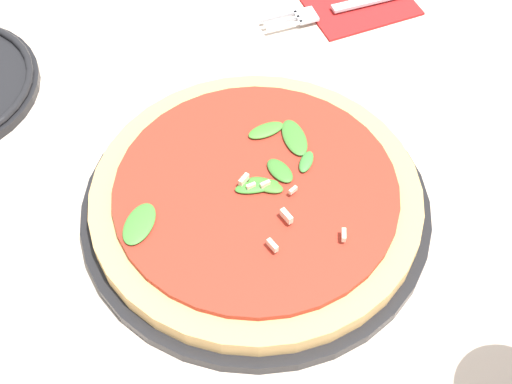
# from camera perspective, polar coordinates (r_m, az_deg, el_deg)

# --- Properties ---
(ground_plane) EXTENTS (6.00, 6.00, 0.00)m
(ground_plane) POSITION_cam_1_polar(r_m,az_deg,el_deg) (0.67, 1.84, -0.33)
(ground_plane) COLOR beige
(pizza_arugula_main) EXTENTS (0.32, 0.32, 0.05)m
(pizza_arugula_main) POSITION_cam_1_polar(r_m,az_deg,el_deg) (0.65, -0.00, -0.69)
(pizza_arugula_main) COLOR black
(pizza_arugula_main) RESTS_ON ground_plane
(napkin) EXTENTS (0.12, 0.08, 0.01)m
(napkin) POSITION_cam_1_polar(r_m,az_deg,el_deg) (0.88, 8.46, 14.53)
(napkin) COLOR #B21E1E
(napkin) RESTS_ON ground_plane
(fork) EXTENTS (0.23, 0.03, 0.00)m
(fork) POSITION_cam_1_polar(r_m,az_deg,el_deg) (0.87, 7.98, 14.69)
(fork) COLOR silver
(fork) RESTS_ON ground_plane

